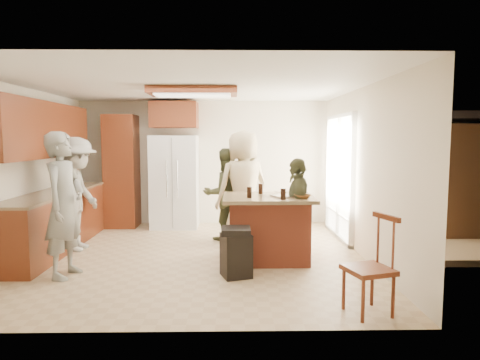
{
  "coord_description": "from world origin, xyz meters",
  "views": [
    {
      "loc": [
        0.58,
        -6.24,
        1.75
      ],
      "look_at": [
        0.69,
        -0.11,
        1.15
      ],
      "focal_mm": 32.0,
      "sensor_mm": 36.0,
      "label": 1
    }
  ],
  "objects_px": {
    "person_behind_right": "(243,187)",
    "spindle_chair": "(370,269)",
    "trash_bin": "(236,252)",
    "refrigerator": "(175,182)",
    "person_side_right": "(297,209)",
    "person_behind_left": "(225,194)",
    "person_counter": "(77,194)",
    "person_front_left": "(64,205)",
    "kitchen_island": "(268,227)"
  },
  "relations": [
    {
      "from": "person_behind_right",
      "to": "spindle_chair",
      "type": "xyz_separation_m",
      "value": [
        1.19,
        -2.94,
        -0.49
      ]
    },
    {
      "from": "trash_bin",
      "to": "refrigerator",
      "type": "bearing_deg",
      "value": 110.91
    },
    {
      "from": "person_side_right",
      "to": "trash_bin",
      "type": "height_order",
      "value": "person_side_right"
    },
    {
      "from": "person_behind_left",
      "to": "trash_bin",
      "type": "xyz_separation_m",
      "value": [
        0.17,
        -2.0,
        -0.47
      ]
    },
    {
      "from": "person_counter",
      "to": "spindle_chair",
      "type": "relative_size",
      "value": 1.78
    },
    {
      "from": "person_behind_right",
      "to": "person_front_left",
      "type": "bearing_deg",
      "value": 11.38
    },
    {
      "from": "person_behind_right",
      "to": "person_counter",
      "type": "bearing_deg",
      "value": -16.48
    },
    {
      "from": "person_behind_right",
      "to": "person_side_right",
      "type": "height_order",
      "value": "person_behind_right"
    },
    {
      "from": "refrigerator",
      "to": "kitchen_island",
      "type": "relative_size",
      "value": 1.41
    },
    {
      "from": "trash_bin",
      "to": "person_behind_right",
      "type": "bearing_deg",
      "value": 85.56
    },
    {
      "from": "person_behind_left",
      "to": "kitchen_island",
      "type": "xyz_separation_m",
      "value": [
        0.64,
        -1.26,
        -0.32
      ]
    },
    {
      "from": "person_counter",
      "to": "spindle_chair",
      "type": "height_order",
      "value": "person_counter"
    },
    {
      "from": "refrigerator",
      "to": "trash_bin",
      "type": "relative_size",
      "value": 2.86
    },
    {
      "from": "person_counter",
      "to": "person_behind_right",
      "type": "bearing_deg",
      "value": -75.27
    },
    {
      "from": "person_front_left",
      "to": "person_counter",
      "type": "height_order",
      "value": "person_front_left"
    },
    {
      "from": "person_counter",
      "to": "trash_bin",
      "type": "xyz_separation_m",
      "value": [
        2.47,
        -1.36,
        -0.57
      ]
    },
    {
      "from": "trash_bin",
      "to": "spindle_chair",
      "type": "relative_size",
      "value": 0.63
    },
    {
      "from": "refrigerator",
      "to": "spindle_chair",
      "type": "height_order",
      "value": "refrigerator"
    },
    {
      "from": "person_front_left",
      "to": "refrigerator",
      "type": "bearing_deg",
      "value": -9.8
    },
    {
      "from": "person_front_left",
      "to": "trash_bin",
      "type": "height_order",
      "value": "person_front_left"
    },
    {
      "from": "person_front_left",
      "to": "person_side_right",
      "type": "relative_size",
      "value": 1.25
    },
    {
      "from": "person_behind_left",
      "to": "person_behind_right",
      "type": "height_order",
      "value": "person_behind_right"
    },
    {
      "from": "person_counter",
      "to": "spindle_chair",
      "type": "bearing_deg",
      "value": -117.84
    },
    {
      "from": "person_behind_right",
      "to": "person_side_right",
      "type": "distance_m",
      "value": 1.28
    },
    {
      "from": "person_side_right",
      "to": "spindle_chair",
      "type": "height_order",
      "value": "person_side_right"
    },
    {
      "from": "spindle_chair",
      "to": "person_front_left",
      "type": "bearing_deg",
      "value": 160.54
    },
    {
      "from": "person_side_right",
      "to": "trash_bin",
      "type": "xyz_separation_m",
      "value": [
        -0.89,
        -0.75,
        -0.42
      ]
    },
    {
      "from": "person_side_right",
      "to": "trash_bin",
      "type": "relative_size",
      "value": 2.33
    },
    {
      "from": "person_side_right",
      "to": "person_behind_left",
      "type": "bearing_deg",
      "value": -135.95
    },
    {
      "from": "kitchen_island",
      "to": "trash_bin",
      "type": "distance_m",
      "value": 0.89
    },
    {
      "from": "person_side_right",
      "to": "spindle_chair",
      "type": "relative_size",
      "value": 1.48
    },
    {
      "from": "trash_bin",
      "to": "kitchen_island",
      "type": "bearing_deg",
      "value": 57.87
    },
    {
      "from": "refrigerator",
      "to": "kitchen_island",
      "type": "xyz_separation_m",
      "value": [
        1.64,
        -2.33,
        -0.43
      ]
    },
    {
      "from": "person_behind_right",
      "to": "person_counter",
      "type": "distance_m",
      "value": 2.64
    },
    {
      "from": "refrigerator",
      "to": "person_behind_right",
      "type": "bearing_deg",
      "value": -44.88
    },
    {
      "from": "kitchen_island",
      "to": "spindle_chair",
      "type": "xyz_separation_m",
      "value": [
        0.86,
        -1.91,
        -0.02
      ]
    },
    {
      "from": "refrigerator",
      "to": "trash_bin",
      "type": "xyz_separation_m",
      "value": [
        1.17,
        -3.07,
        -0.58
      ]
    },
    {
      "from": "refrigerator",
      "to": "person_front_left",
      "type": "bearing_deg",
      "value": -108.06
    },
    {
      "from": "person_behind_right",
      "to": "person_side_right",
      "type": "relative_size",
      "value": 1.28
    },
    {
      "from": "person_front_left",
      "to": "kitchen_island",
      "type": "relative_size",
      "value": 1.43
    },
    {
      "from": "person_side_right",
      "to": "trash_bin",
      "type": "distance_m",
      "value": 1.23
    },
    {
      "from": "person_counter",
      "to": "trash_bin",
      "type": "bearing_deg",
      "value": -112.98
    },
    {
      "from": "person_side_right",
      "to": "person_counter",
      "type": "height_order",
      "value": "person_counter"
    },
    {
      "from": "trash_bin",
      "to": "spindle_chair",
      "type": "xyz_separation_m",
      "value": [
        1.32,
        -1.17,
        0.13
      ]
    },
    {
      "from": "person_behind_right",
      "to": "trash_bin",
      "type": "height_order",
      "value": "person_behind_right"
    },
    {
      "from": "person_front_left",
      "to": "trash_bin",
      "type": "distance_m",
      "value": 2.24
    },
    {
      "from": "person_side_right",
      "to": "kitchen_island",
      "type": "bearing_deg",
      "value": -84.95
    },
    {
      "from": "person_front_left",
      "to": "person_behind_left",
      "type": "height_order",
      "value": "person_front_left"
    },
    {
      "from": "person_side_right",
      "to": "kitchen_island",
      "type": "relative_size",
      "value": 1.15
    },
    {
      "from": "person_behind_right",
      "to": "kitchen_island",
      "type": "bearing_deg",
      "value": 82.45
    }
  ]
}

